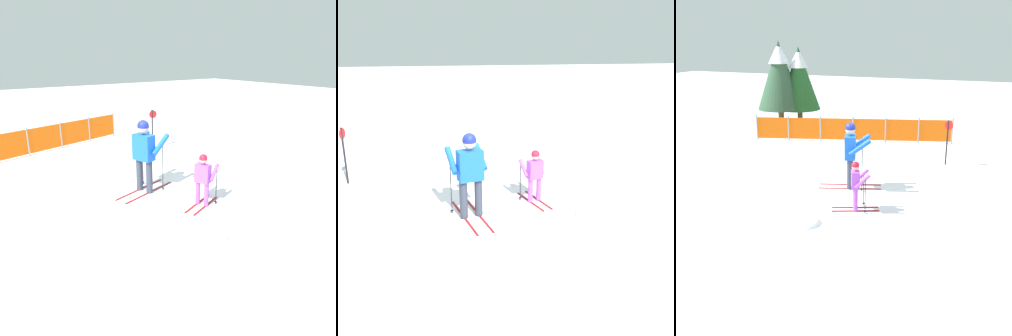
# 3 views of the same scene
# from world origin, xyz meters

# --- Properties ---
(ground_plane) EXTENTS (60.00, 60.00, 0.00)m
(ground_plane) POSITION_xyz_m (0.00, 0.00, 0.00)
(ground_plane) COLOR white
(skier_adult) EXTENTS (1.78, 0.98, 1.85)m
(skier_adult) POSITION_xyz_m (-0.25, 0.14, 1.11)
(skier_adult) COLOR maroon
(skier_adult) RESTS_ON ground_plane
(skier_child) EXTENTS (1.18, 0.71, 1.24)m
(skier_child) POSITION_xyz_m (0.40, -1.33, 0.73)
(skier_child) COLOR maroon
(skier_child) RESTS_ON ground_plane
(trail_marker) EXTENTS (0.28, 0.08, 1.48)m
(trail_marker) POSITION_xyz_m (1.98, 3.25, 0.91)
(trail_marker) COLOR black
(trail_marker) RESTS_ON ground_plane
(snow_mound) EXTENTS (0.98, 0.83, 0.39)m
(snow_mound) POSITION_xyz_m (-0.57, -2.50, 0.00)
(snow_mound) COLOR white
(snow_mound) RESTS_ON ground_plane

